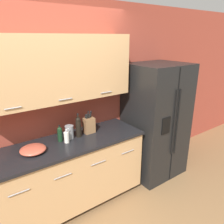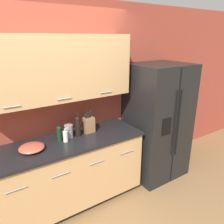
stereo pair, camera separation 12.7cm
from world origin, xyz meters
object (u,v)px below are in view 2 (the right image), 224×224
Objects in this scene: knife_block at (89,125)px; oil_bottle at (59,133)px; mixing_bowl at (32,148)px; steel_canister at (69,131)px; soap_dispenser at (65,136)px; refrigerator at (157,122)px; wine_bottle at (78,126)px.

knife_block reaches higher than oil_bottle.
steel_canister is at bearing 10.66° from mixing_bowl.
mixing_bowl is at bearing -166.35° from oil_bottle.
soap_dispenser is at bearing 0.74° from mixing_bowl.
refrigerator is 5.74× the size of wine_bottle.
oil_bottle is at bearing 176.11° from wine_bottle.
knife_block is 0.78m from mixing_bowl.
knife_block is at bearing 14.29° from soap_dispenser.
steel_canister reaches higher than mixing_bowl.
knife_block is 1.44× the size of oil_bottle.
wine_bottle reaches higher than steel_canister.
steel_canister is 0.66× the size of mixing_bowl.
soap_dispenser is 0.12m from steel_canister.
mixing_bowl is at bearing -179.26° from soap_dispenser.
mixing_bowl is (-0.60, -0.07, -0.10)m from wine_bottle.
oil_bottle is at bearing 13.65° from mixing_bowl.
soap_dispenser is at bearing -132.66° from steel_canister.
wine_bottle reaches higher than mixing_bowl.
steel_canister is at bearing 47.34° from soap_dispenser.
knife_block is at bearing 7.28° from mixing_bowl.
mixing_bowl is (-1.89, 0.04, 0.08)m from refrigerator.
mixing_bowl is at bearing -169.34° from steel_canister.
refrigerator is 1.42m from steel_canister.
wine_bottle is 1.76× the size of soap_dispenser.
refrigerator reaches higher than soap_dispenser.
mixing_bowl is at bearing -172.72° from knife_block.
refrigerator is 1.49m from soap_dispenser.
steel_canister is (-1.40, 0.13, 0.13)m from refrigerator.
knife_block reaches higher than mixing_bowl.
wine_bottle is 1.68× the size of steel_canister.
steel_canister is (-0.12, 0.02, -0.05)m from wine_bottle.
oil_bottle is at bearing 120.58° from soap_dispenser.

